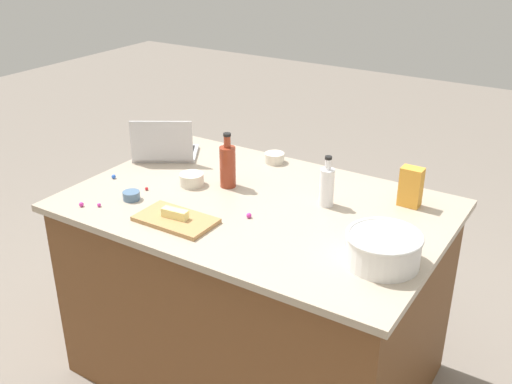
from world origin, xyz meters
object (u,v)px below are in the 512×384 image
(bottle_soy, at_px, (228,165))
(butter_stick_left, at_px, (175,214))
(mixing_bowl_large, at_px, (383,248))
(laptop, at_px, (165,149))
(cutting_board, at_px, (176,220))
(ramekin_medium, at_px, (131,196))
(ramekin_small, at_px, (191,180))
(ramekin_wide, at_px, (274,158))
(bottle_vinegar, at_px, (327,186))
(candy_bag, at_px, (411,187))

(bottle_soy, bearing_deg, butter_stick_left, 92.49)
(mixing_bowl_large, height_order, bottle_soy, bottle_soy)
(laptop, relative_size, cutting_board, 1.20)
(laptop, height_order, ramekin_medium, laptop)
(laptop, xyz_separation_m, butter_stick_left, (-0.48, 0.51, -0.01))
(laptop, distance_m, butter_stick_left, 0.70)
(ramekin_medium, bearing_deg, ramekin_small, -116.24)
(ramekin_medium, distance_m, ramekin_wide, 0.76)
(bottle_vinegar, distance_m, ramekin_medium, 0.83)
(mixing_bowl_large, bearing_deg, ramekin_small, -9.93)
(ramekin_medium, bearing_deg, bottle_soy, -128.90)
(laptop, xyz_separation_m, bottle_soy, (-0.46, 0.11, 0.05))
(cutting_board, xyz_separation_m, ramekin_medium, (0.29, -0.06, 0.01))
(cutting_board, bearing_deg, butter_stick_left, 0.00)
(butter_stick_left, relative_size, candy_bag, 0.65)
(butter_stick_left, distance_m, candy_bag, 0.98)
(ramekin_small, bearing_deg, bottle_soy, -150.63)
(mixing_bowl_large, bearing_deg, ramekin_wide, -37.30)
(ramekin_wide, bearing_deg, mixing_bowl_large, 142.70)
(bottle_vinegar, relative_size, ramekin_small, 2.01)
(bottle_soy, relative_size, cutting_board, 0.79)
(butter_stick_left, bearing_deg, bottle_vinegar, -134.08)
(laptop, bearing_deg, mixing_bowl_large, 164.15)
(cutting_board, height_order, ramekin_medium, ramekin_medium)
(bottle_soy, xyz_separation_m, ramekin_wide, (-0.03, -0.36, -0.08))
(laptop, relative_size, ramekin_small, 3.46)
(bottle_soy, relative_size, ramekin_wide, 2.59)
(ramekin_small, xyz_separation_m, ramekin_medium, (0.13, 0.25, -0.01))
(cutting_board, distance_m, ramekin_small, 0.35)
(mixing_bowl_large, xyz_separation_m, bottle_vinegar, (0.37, -0.31, 0.03))
(mixing_bowl_large, xyz_separation_m, ramekin_medium, (1.10, 0.08, -0.04))
(laptop, relative_size, ramekin_wide, 3.92)
(laptop, relative_size, bottle_soy, 1.51)
(bottle_soy, bearing_deg, ramekin_medium, 51.10)
(mixing_bowl_large, height_order, candy_bag, candy_bag)
(laptop, distance_m, cutting_board, 0.70)
(mixing_bowl_large, distance_m, candy_bag, 0.51)
(ramekin_small, distance_m, ramekin_medium, 0.28)
(bottle_vinegar, relative_size, butter_stick_left, 2.00)
(ramekin_small, height_order, ramekin_medium, ramekin_small)
(bottle_vinegar, xyz_separation_m, butter_stick_left, (0.44, 0.46, -0.05))
(ramekin_medium, distance_m, candy_bag, 1.18)
(laptop, height_order, butter_stick_left, laptop)
(bottle_soy, relative_size, candy_bag, 1.48)
(laptop, distance_m, bottle_soy, 0.48)
(ramekin_medium, bearing_deg, ramekin_wide, -113.68)
(bottle_vinegar, relative_size, candy_bag, 1.30)
(ramekin_medium, bearing_deg, cutting_board, 168.70)
(mixing_bowl_large, distance_m, cutting_board, 0.83)
(mixing_bowl_large, relative_size, bottle_vinegar, 1.22)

